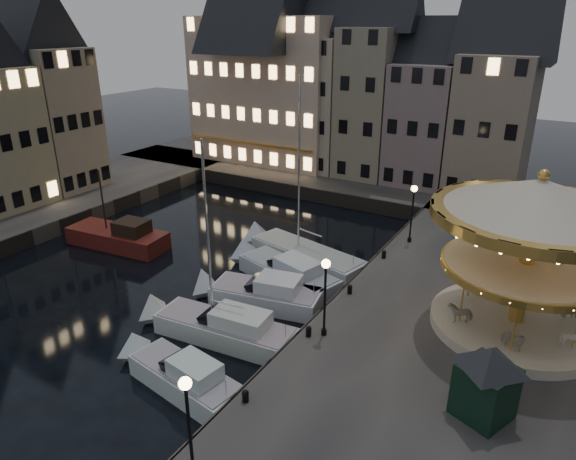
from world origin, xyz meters
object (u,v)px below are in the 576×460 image
Objects in this scene: ticket_kiosk at (489,371)px; bollard_c at (350,289)px; bollard_a at (245,395)px; bollard_d at (384,254)px; motorboat_c at (219,327)px; carousel at (534,228)px; motorboat_d at (260,294)px; streetlamp_a at (188,414)px; bollard_b at (309,331)px; streetlamp_c at (413,206)px; motorboat_e at (284,272)px; red_fishing_boat at (120,238)px; streetlamp_b at (325,287)px; motorboat_b at (180,376)px; motorboat_f at (301,254)px.

bollard_c is at bearing 143.42° from ticket_kiosk.
bollard_a is 1.00× the size of bollard_d.
carousel is at bearing 26.52° from motorboat_c.
motorboat_d is at bearing -161.14° from bollard_c.
carousel is at bearing 11.00° from motorboat_d.
bollard_b is (-0.60, 9.50, -2.41)m from streetlamp_a.
bollard_a and bollard_d have the same top height.
streetlamp_c reaches higher than motorboat_e.
bollard_a is 21.60m from red_fishing_boat.
streetlamp_b is 1.00× the size of streetlamp_c.
bollard_d is 11.17m from carousel.
motorboat_d is at bearing -85.61° from motorboat_e.
streetlamp_c is 19.66m from bollard_a.
motorboat_c is (-5.54, -14.88, -3.34)m from streetlamp_c.
motorboat_e is 0.87× the size of carousel.
bollard_b is 0.16× the size of ticket_kiosk.
carousel reaches higher than bollard_a.
streetlamp_a is at bearing -43.85° from motorboat_b.
streetlamp_a is 23.50m from streetlamp_c.
bollard_c is 0.07× the size of motorboat_d.
motorboat_d is (-5.06, -7.23, -0.96)m from bollard_d.
carousel is at bearing -44.57° from streetlamp_c.
streetlamp_a is at bearing -36.63° from red_fishing_boat.
bollard_a is 5.50m from bollard_b.
motorboat_e reaches higher than bollard_a.
streetlamp_b is at bearing -146.23° from carousel.
ticket_kiosk is at bearing 25.80° from bollard_a.
bollard_a is at bearing -69.13° from motorboat_f.
bollard_b is 6.10m from motorboat_d.
streetlamp_c reaches higher than ticket_kiosk.
motorboat_f is (-0.48, 3.16, -0.11)m from motorboat_e.
motorboat_c is at bearing -88.29° from motorboat_d.
motorboat_b is (-4.07, -15.51, -0.96)m from bollard_d.
red_fishing_boat is (-19.47, 4.47, -3.31)m from streetlamp_b.
motorboat_f reaches higher than bollard_b.
motorboat_c is 3.30× the size of ticket_kiosk.
carousel reaches higher than bollard_d.
streetlamp_c is 10.11m from motorboat_e.
streetlamp_b is at bearing -45.56° from motorboat_e.
motorboat_f is at bearing 96.68° from motorboat_b.
streetlamp_c is 1.16× the size of ticket_kiosk.
motorboat_b is 8.34m from motorboat_d.
bollard_a is at bearing -154.20° from ticket_kiosk.
carousel is at bearing 88.48° from ticket_kiosk.
bollard_c is 0.04× the size of motorboat_f.
red_fishing_boat reaches higher than ticket_kiosk.
bollard_d is at bearing 54.99° from motorboat_d.
carousel is (8.76, 11.46, 5.24)m from bollard_a.
streetlamp_b is 20.25m from red_fishing_boat.
motorboat_d is (-5.66, 2.77, -3.38)m from streetlamp_b.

